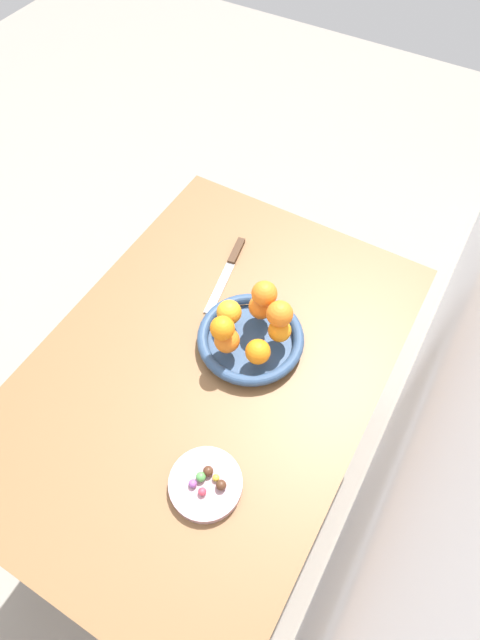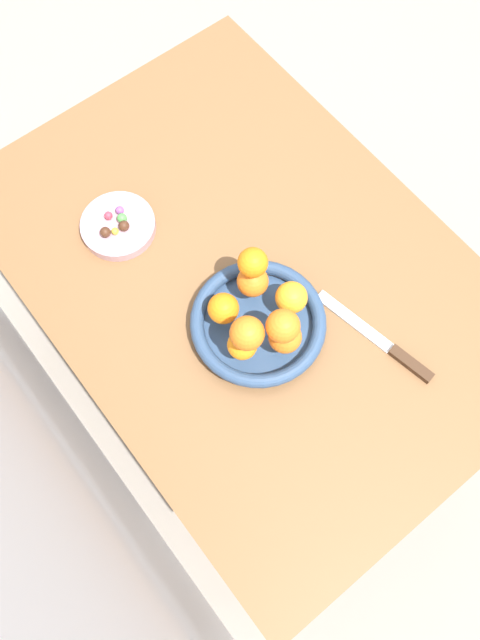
{
  "view_description": "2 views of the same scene",
  "coord_description": "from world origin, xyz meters",
  "px_view_note": "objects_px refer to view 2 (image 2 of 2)",
  "views": [
    {
      "loc": [
        0.44,
        0.34,
        1.77
      ],
      "look_at": [
        -0.12,
        0.02,
        0.8
      ],
      "focal_mm": 28.0,
      "sensor_mm": 36.0,
      "label": 1
    },
    {
      "loc": [
        -0.41,
        0.34,
        1.84
      ],
      "look_at": [
        -0.1,
        0.1,
        0.83
      ],
      "focal_mm": 35.0,
      "sensor_mm": 36.0,
      "label": 2
    }
  ],
  "objects_px": {
    "candy_dish": "(118,226)",
    "orange_2": "(285,337)",
    "candy_ball_1": "(105,232)",
    "dining_table": "(247,289)",
    "candy_ball_4": "(124,226)",
    "orange_4": "(253,281)",
    "fruit_bowl": "(258,323)",
    "orange_3": "(291,297)",
    "orange_5": "(247,333)",
    "orange_0": "(223,308)",
    "candy_ball_5": "(108,216)",
    "orange_1": "(242,345)",
    "orange_7": "(283,326)",
    "candy_ball_0": "(122,218)",
    "candy_ball_2": "(120,210)",
    "knife": "(384,343)",
    "candy_ball_3": "(115,231)",
    "orange_6": "(253,263)"
  },
  "relations": [
    {
      "from": "dining_table",
      "to": "orange_4",
      "type": "relative_size",
      "value": 18.7
    },
    {
      "from": "candy_dish",
      "to": "candy_ball_1",
      "type": "bearing_deg",
      "value": 105.42
    },
    {
      "from": "orange_2",
      "to": "candy_ball_4",
      "type": "xyz_separation_m",
      "value": [
        0.38,
        0.09,
        -0.04
      ]
    },
    {
      "from": "candy_dish",
      "to": "orange_6",
      "type": "relative_size",
      "value": 2.73
    },
    {
      "from": "orange_3",
      "to": "orange_5",
      "type": "xyz_separation_m",
      "value": [
        -0.02,
        0.12,
        0.05
      ]
    },
    {
      "from": "orange_5",
      "to": "candy_ball_0",
      "type": "bearing_deg",
      "value": 3.28
    },
    {
      "from": "orange_2",
      "to": "orange_5",
      "type": "height_order",
      "value": "orange_5"
    },
    {
      "from": "knife",
      "to": "orange_1",
      "type": "bearing_deg",
      "value": 56.99
    },
    {
      "from": "orange_2",
      "to": "candy_ball_0",
      "type": "bearing_deg",
      "value": 11.64
    },
    {
      "from": "candy_ball_1",
      "to": "orange_1",
      "type": "bearing_deg",
      "value": -170.77
    },
    {
      "from": "candy_ball_4",
      "to": "candy_ball_1",
      "type": "bearing_deg",
      "value": 73.65
    },
    {
      "from": "dining_table",
      "to": "orange_1",
      "type": "distance_m",
      "value": 0.24
    },
    {
      "from": "orange_2",
      "to": "candy_ball_1",
      "type": "distance_m",
      "value": 0.41
    },
    {
      "from": "orange_1",
      "to": "orange_7",
      "type": "relative_size",
      "value": 0.91
    },
    {
      "from": "candy_dish",
      "to": "candy_ball_3",
      "type": "relative_size",
      "value": 10.21
    },
    {
      "from": "candy_dish",
      "to": "orange_2",
      "type": "distance_m",
      "value": 0.42
    },
    {
      "from": "fruit_bowl",
      "to": "candy_ball_3",
      "type": "relative_size",
      "value": 17.34
    },
    {
      "from": "fruit_bowl",
      "to": "orange_7",
      "type": "distance_m",
      "value": 0.12
    },
    {
      "from": "orange_0",
      "to": "knife",
      "type": "distance_m",
      "value": 0.31
    },
    {
      "from": "dining_table",
      "to": "orange_3",
      "type": "xyz_separation_m",
      "value": [
        -0.12,
        -0.01,
        0.16
      ]
    },
    {
      "from": "fruit_bowl",
      "to": "orange_7",
      "type": "relative_size",
      "value": 4.28
    },
    {
      "from": "orange_7",
      "to": "candy_ball_0",
      "type": "bearing_deg",
      "value": 10.7
    },
    {
      "from": "orange_6",
      "to": "candy_ball_3",
      "type": "relative_size",
      "value": 3.74
    },
    {
      "from": "fruit_bowl",
      "to": "dining_table",
      "type": "bearing_deg",
      "value": -29.01
    },
    {
      "from": "fruit_bowl",
      "to": "knife",
      "type": "distance_m",
      "value": 0.24
    },
    {
      "from": "candy_ball_1",
      "to": "candy_ball_2",
      "type": "relative_size",
      "value": 1.27
    },
    {
      "from": "candy_ball_4",
      "to": "candy_ball_2",
      "type": "bearing_deg",
      "value": -21.15
    },
    {
      "from": "orange_6",
      "to": "candy_ball_3",
      "type": "bearing_deg",
      "value": 27.96
    },
    {
      "from": "orange_5",
      "to": "candy_ball_0",
      "type": "relative_size",
      "value": 3.0
    },
    {
      "from": "orange_3",
      "to": "candy_ball_1",
      "type": "height_order",
      "value": "orange_3"
    },
    {
      "from": "orange_4",
      "to": "orange_6",
      "type": "distance_m",
      "value": 0.06
    },
    {
      "from": "candy_dish",
      "to": "orange_2",
      "type": "xyz_separation_m",
      "value": [
        -0.4,
        -0.09,
        0.06
      ]
    },
    {
      "from": "orange_4",
      "to": "candy_ball_0",
      "type": "distance_m",
      "value": 0.3
    },
    {
      "from": "orange_4",
      "to": "candy_ball_5",
      "type": "xyz_separation_m",
      "value": [
        0.3,
        0.12,
        -0.04
      ]
    },
    {
      "from": "orange_0",
      "to": "candy_ball_3",
      "type": "height_order",
      "value": "orange_0"
    },
    {
      "from": "dining_table",
      "to": "fruit_bowl",
      "type": "xyz_separation_m",
      "value": [
        -0.11,
        0.06,
        0.11
      ]
    },
    {
      "from": "orange_4",
      "to": "candy_ball_1",
      "type": "bearing_deg",
      "value": 28.48
    },
    {
      "from": "orange_1",
      "to": "orange_3",
      "type": "distance_m",
      "value": 0.13
    },
    {
      "from": "candy_ball_0",
      "to": "candy_ball_2",
      "type": "relative_size",
      "value": 1.19
    },
    {
      "from": "orange_7",
      "to": "candy_ball_5",
      "type": "height_order",
      "value": "orange_7"
    },
    {
      "from": "orange_1",
      "to": "orange_5",
      "type": "distance_m",
      "value": 0.06
    },
    {
      "from": "orange_6",
      "to": "candy_ball_4",
      "type": "distance_m",
      "value": 0.3
    },
    {
      "from": "orange_7",
      "to": "candy_ball_0",
      "type": "xyz_separation_m",
      "value": [
        0.4,
        0.07,
        -0.1
      ]
    },
    {
      "from": "orange_2",
      "to": "orange_5",
      "type": "bearing_deg",
      "value": 63.06
    },
    {
      "from": "orange_0",
      "to": "candy_ball_5",
      "type": "relative_size",
      "value": 3.47
    },
    {
      "from": "dining_table",
      "to": "orange_4",
      "type": "height_order",
      "value": "orange_4"
    },
    {
      "from": "orange_5",
      "to": "candy_ball_3",
      "type": "bearing_deg",
      "value": 7.68
    },
    {
      "from": "candy_ball_4",
      "to": "orange_1",
      "type": "bearing_deg",
      "value": -176.47
    },
    {
      "from": "candy_ball_1",
      "to": "dining_table",
      "type": "bearing_deg",
      "value": -141.84
    },
    {
      "from": "candy_ball_4",
      "to": "orange_4",
      "type": "bearing_deg",
      "value": -156.96
    }
  ]
}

